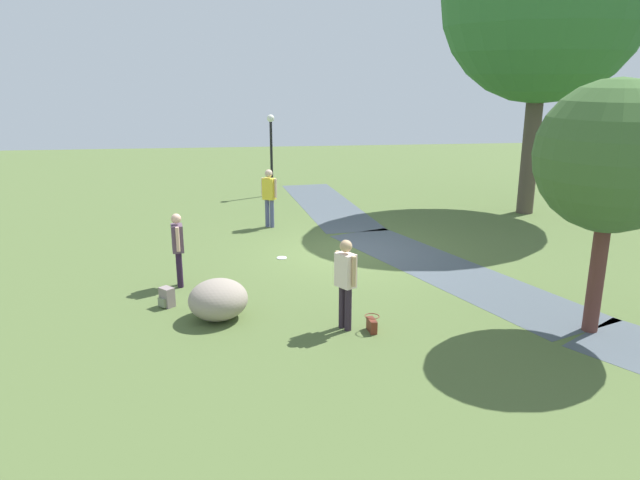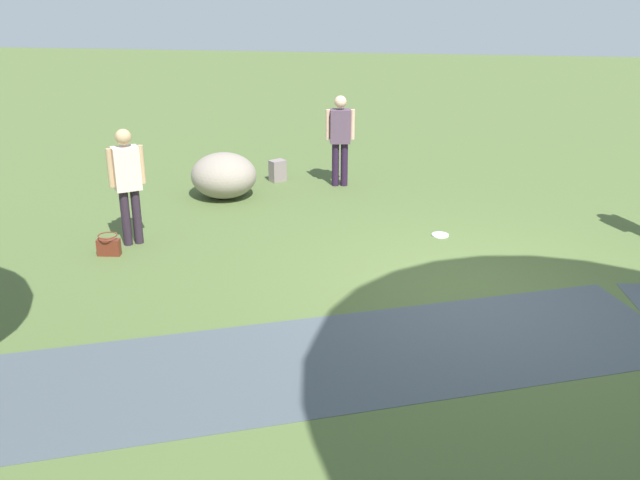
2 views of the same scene
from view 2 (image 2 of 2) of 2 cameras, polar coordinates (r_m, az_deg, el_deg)
ground_plane at (r=9.34m, az=11.44°, el=-3.81°), size 48.00×48.00×0.00m
footpath_segment_mid at (r=7.58m, az=-0.58°, el=-9.66°), size 8.15×4.71×0.01m
lawn_boulder at (r=12.66m, az=-7.63°, el=5.10°), size 1.61×1.60×0.78m
woman_with_handbag at (r=10.61m, az=-15.02°, el=4.72°), size 0.45×0.40×1.71m
passerby_on_path at (r=13.06m, az=1.61°, el=8.36°), size 0.51×0.29×1.65m
handbag_on_grass at (r=10.54m, az=-16.40°, el=-0.45°), size 0.33×0.29×0.31m
backpack_by_boulder at (r=13.56m, az=-3.41°, el=5.49°), size 0.35×0.35×0.40m
frisbee_on_grass at (r=11.02m, az=9.51°, el=0.39°), size 0.26×0.26×0.02m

